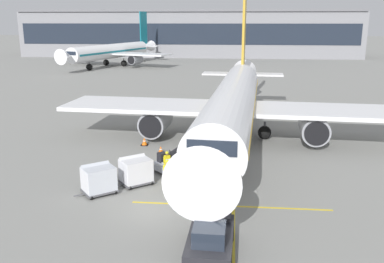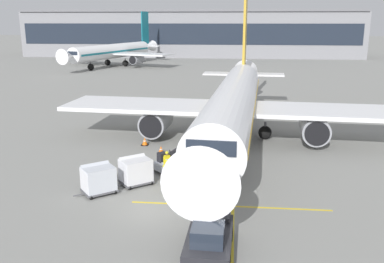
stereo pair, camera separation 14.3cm
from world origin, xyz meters
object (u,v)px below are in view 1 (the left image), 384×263
at_px(baggage_cart_second, 98,179).
at_px(distant_airplane, 113,51).
at_px(belt_loader, 178,158).
at_px(ground_crew_by_carts, 180,161).
at_px(baggage_cart_lead, 136,170).
at_px(ground_crew_marshaller, 167,161).
at_px(parked_airplane, 233,103).
at_px(safety_cone_wingtip, 161,150).
at_px(pushback_tug, 210,239).
at_px(ground_crew_by_loader, 167,170).
at_px(safety_cone_engine_keepout, 144,142).

height_order(baggage_cart_second, distant_airplane, distant_airplane).
xyz_separation_m(belt_loader, ground_crew_by_carts, (0.23, -1.06, 0.19)).
bearing_deg(baggage_cart_lead, ground_crew_marshaller, 49.02).
distance_m(parked_airplane, baggage_cart_second, 16.11).
bearing_deg(safety_cone_wingtip, parked_airplane, 38.63).
bearing_deg(ground_crew_by_carts, pushback_tug, -75.28).
xyz_separation_m(pushback_tug, ground_crew_by_loader, (-3.38, 8.60, 0.17)).
height_order(ground_crew_by_loader, distant_airplane, distant_airplane).
distance_m(belt_loader, ground_crew_by_loader, 3.19).
bearing_deg(baggage_cart_second, safety_cone_wingtip, 73.71).
bearing_deg(pushback_tug, parked_airplane, 87.24).
distance_m(safety_cone_engine_keepout, distant_airplane, 69.19).
relative_size(belt_loader, safety_cone_wingtip, 7.29).
bearing_deg(pushback_tug, ground_crew_marshaller, 109.37).
bearing_deg(ground_crew_by_carts, ground_crew_by_loader, -105.22).
relative_size(baggage_cart_second, safety_cone_wingtip, 4.01).
bearing_deg(safety_cone_engine_keepout, ground_crew_marshaller, -66.02).
bearing_deg(safety_cone_wingtip, distant_airplane, 108.92).
distance_m(pushback_tug, ground_crew_by_carts, 11.07).
distance_m(ground_crew_by_loader, safety_cone_wingtip, 6.97).
relative_size(parked_airplane, safety_cone_wingtip, 63.65).
bearing_deg(parked_airplane, safety_cone_wingtip, -141.37).
height_order(ground_crew_by_loader, safety_cone_engine_keepout, ground_crew_by_loader).
relative_size(parked_airplane, baggage_cart_second, 15.88).
xyz_separation_m(baggage_cart_second, ground_crew_by_carts, (4.72, 4.05, -0.00)).
bearing_deg(ground_crew_by_carts, ground_crew_marshaller, -168.78).
relative_size(baggage_cart_lead, ground_crew_by_carts, 1.51).
bearing_deg(safety_cone_wingtip, safety_cone_engine_keepout, 129.35).
bearing_deg(belt_loader, ground_crew_marshaller, -117.92).
xyz_separation_m(parked_airplane, distant_airplane, (-29.26, 63.22, 0.04)).
xyz_separation_m(parked_airplane, ground_crew_marshaller, (-4.67, -9.59, -2.51)).
bearing_deg(distant_airplane, safety_cone_wingtip, -71.08).
relative_size(ground_crew_by_loader, ground_crew_by_carts, 1.00).
distance_m(belt_loader, ground_crew_marshaller, 1.41).
bearing_deg(baggage_cart_lead, safety_cone_engine_keepout, 98.25).
xyz_separation_m(belt_loader, baggage_cart_lead, (-2.48, -3.34, 0.19)).
bearing_deg(baggage_cart_lead, ground_crew_by_carts, 39.99).
height_order(baggage_cart_lead, pushback_tug, baggage_cart_lead).
relative_size(safety_cone_wingtip, distant_airplane, 0.02).
height_order(baggage_cart_lead, ground_crew_marshaller, baggage_cart_lead).
relative_size(baggage_cart_second, distant_airplane, 0.07).
relative_size(parked_airplane, belt_loader, 8.74).
xyz_separation_m(belt_loader, safety_cone_wingtip, (-1.95, 3.58, -0.49)).
bearing_deg(baggage_cart_lead, safety_cone_wingtip, 85.59).
xyz_separation_m(baggage_cart_lead, baggage_cart_second, (-2.01, -1.77, 0.00)).
bearing_deg(parked_airplane, pushback_tug, -92.76).
bearing_deg(distant_airplane, ground_crew_by_loader, -71.56).
bearing_deg(distant_airplane, baggage_cart_lead, -73.09).
xyz_separation_m(ground_crew_by_carts, ground_crew_marshaller, (-0.89, -0.18, 0.00)).
relative_size(parked_airplane, safety_cone_engine_keepout, 59.28).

